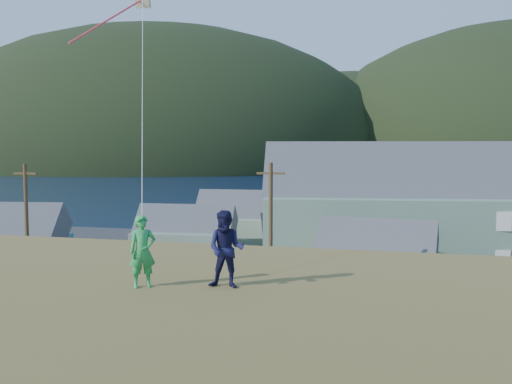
# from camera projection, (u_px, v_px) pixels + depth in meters

# --- Properties ---
(ground) EXTENTS (900.00, 900.00, 0.00)m
(ground) POSITION_uv_depth(u_px,v_px,m) (262.00, 335.00, 31.18)
(ground) COLOR #0A1638
(ground) RESTS_ON ground
(grass_strip) EXTENTS (110.00, 8.00, 0.10)m
(grass_strip) POSITION_uv_depth(u_px,v_px,m) (253.00, 347.00, 29.24)
(grass_strip) COLOR #4C3D19
(grass_strip) RESTS_ON ground
(waterfront_lot) EXTENTS (72.00, 36.00, 0.12)m
(waterfront_lot) POSITION_uv_depth(u_px,v_px,m) (309.00, 270.00, 47.63)
(waterfront_lot) COLOR #28282B
(waterfront_lot) RESTS_ON ground
(wharf) EXTENTS (26.00, 14.00, 0.90)m
(wharf) POSITION_uv_depth(u_px,v_px,m) (288.00, 226.00, 71.30)
(wharf) COLOR gray
(wharf) RESTS_ON ground
(far_shore) EXTENTS (900.00, 320.00, 2.00)m
(far_shore) POSITION_uv_depth(u_px,v_px,m) (384.00, 162.00, 350.58)
(far_shore) COLOR black
(far_shore) RESTS_ON ground
(far_hills) EXTENTS (760.00, 265.00, 143.00)m
(far_hills) POSITION_uv_depth(u_px,v_px,m) (453.00, 163.00, 293.03)
(far_hills) COLOR black
(far_hills) RESTS_ON ground
(lodge) EXTENTS (37.95, 15.48, 12.96)m
(lodge) POSITION_uv_depth(u_px,v_px,m) (491.00, 213.00, 46.25)
(lodge) COLOR slate
(lodge) RESTS_ON waterfront_lot
(shed_palegreen_near) EXTENTS (9.07, 6.07, 6.30)m
(shed_palegreen_near) POSITION_uv_depth(u_px,v_px,m) (185.00, 238.00, 49.75)
(shed_palegreen_near) COLOR slate
(shed_palegreen_near) RESTS_ON waterfront_lot
(shed_white) EXTENTS (8.65, 6.29, 6.43)m
(shed_white) POSITION_uv_depth(u_px,v_px,m) (375.00, 261.00, 38.98)
(shed_white) COLOR silver
(shed_white) RESTS_ON waterfront_lot
(shed_palegreen_far) EXTENTS (10.99, 6.54, 7.25)m
(shed_palegreen_far) POSITION_uv_depth(u_px,v_px,m) (250.00, 223.00, 56.52)
(shed_palegreen_far) COLOR gray
(shed_palegreen_far) RESTS_ON waterfront_lot
(utility_poles) EXTENTS (30.49, 0.24, 9.70)m
(utility_poles) POSITION_uv_depth(u_px,v_px,m) (269.00, 244.00, 32.25)
(utility_poles) COLOR #47331E
(utility_poles) RESTS_ON waterfront_lot
(parked_cars) EXTENTS (21.86, 13.42, 1.52)m
(parked_cars) POSITION_uv_depth(u_px,v_px,m) (201.00, 246.00, 54.36)
(parked_cars) COLOR white
(parked_cars) RESTS_ON waterfront_lot
(kite_flyer_green) EXTENTS (0.70, 0.64, 1.59)m
(kite_flyer_green) POSITION_uv_depth(u_px,v_px,m) (143.00, 251.00, 12.51)
(kite_flyer_green) COLOR green
(kite_flyer_green) RESTS_ON hillside
(kite_flyer_navy) EXTENTS (0.85, 0.67, 1.71)m
(kite_flyer_navy) POSITION_uv_depth(u_px,v_px,m) (226.00, 249.00, 12.47)
(kite_flyer_navy) COLOR #16163D
(kite_flyer_navy) RESTS_ON hillside
(kite_rig) EXTENTS (2.02, 3.35, 9.28)m
(kite_rig) POSITION_uv_depth(u_px,v_px,m) (137.00, 5.00, 18.37)
(kite_rig) COLOR beige
(kite_rig) RESTS_ON ground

